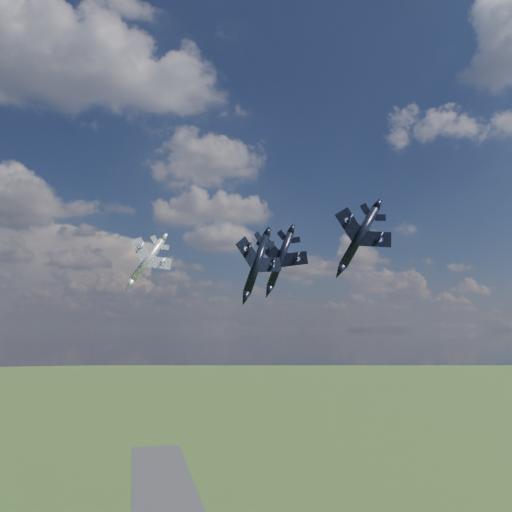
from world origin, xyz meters
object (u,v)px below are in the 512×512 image
object	(u,v)px
jet_right_navy	(359,237)
jet_high_navy	(280,260)
jet_lead_navy	(257,264)
jet_left_silver	(147,260)

from	to	relation	value
jet_right_navy	jet_high_navy	distance (m)	34.99
jet_lead_navy	jet_right_navy	distance (m)	16.46
jet_high_navy	jet_left_silver	size ratio (longest dim) A/B	1.31
jet_right_navy	jet_high_navy	world-z (taller)	jet_high_navy
jet_lead_navy	jet_high_navy	xyz separation A→B (m)	(10.98, 24.19, 4.39)
jet_lead_navy	jet_left_silver	bearing A→B (deg)	110.66
jet_lead_navy	jet_high_navy	size ratio (longest dim) A/B	0.82
jet_lead_navy	jet_right_navy	bearing A→B (deg)	-63.70
jet_right_navy	jet_high_navy	size ratio (longest dim) A/B	0.80
jet_lead_navy	jet_left_silver	world-z (taller)	jet_left_silver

